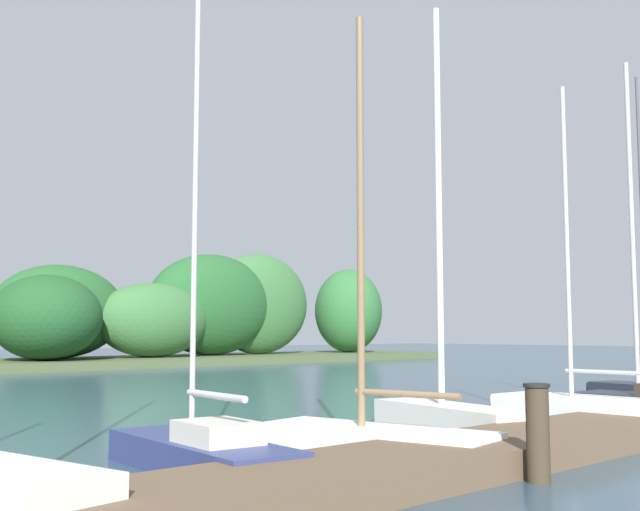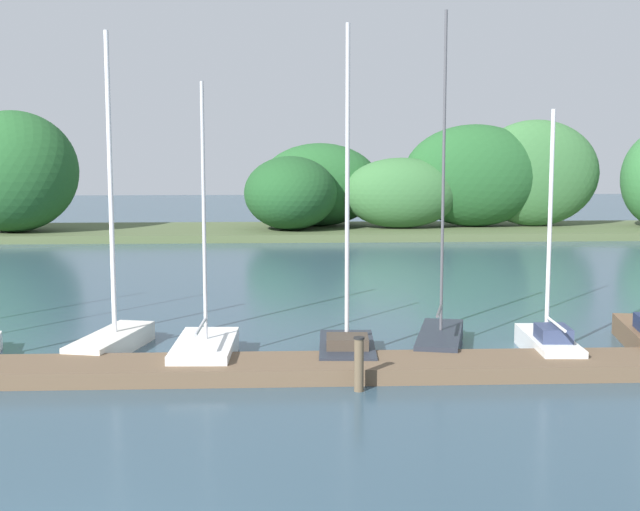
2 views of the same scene
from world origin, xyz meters
name	(u,v)px [view 2 (image 2 of 2)]	position (x,y,z in m)	size (l,w,h in m)	color
dock_pier	(145,370)	(0.00, 9.40, 0.17)	(28.35, 1.80, 0.35)	brown
far_shore	(329,187)	(5.74, 39.64, 2.67)	(58.02, 8.43, 6.82)	#4C5B38
sailboat_4	(113,334)	(-1.14, 11.93, 0.44)	(1.71, 3.67, 7.69)	silver
sailboat_5	(206,349)	(1.19, 10.71, 0.33)	(1.43, 3.41, 6.43)	white
sailboat_6	(347,343)	(4.49, 10.92, 0.38)	(1.46, 3.35, 7.77)	#232833
sailboat_7	(440,336)	(6.88, 11.82, 0.33)	(1.79, 3.75, 8.19)	#232833
sailboat_8	(548,341)	(9.29, 10.92, 0.38)	(1.12, 3.44, 5.84)	white
mooring_piling_2	(359,364)	(4.52, 8.15, 0.57)	(0.22, 0.22, 1.13)	brown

